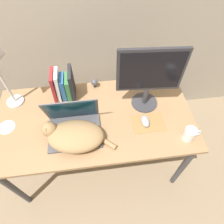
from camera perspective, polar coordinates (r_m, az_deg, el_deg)
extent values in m
plane|color=#847056|center=(2.03, -2.46, -22.77)|extent=(12.00, 12.00, 0.00)
cube|color=#93704C|center=(1.50, -4.92, -1.96)|extent=(1.46, 0.74, 0.03)
cylinder|color=#38383D|center=(1.83, -26.12, -19.16)|extent=(0.04, 0.04, 0.73)
cylinder|color=#38383D|center=(1.82, 19.52, -14.61)|extent=(0.04, 0.04, 0.73)
cylinder|color=#38383D|center=(2.11, -23.65, -2.46)|extent=(0.04, 0.04, 0.73)
cylinder|color=#38383D|center=(2.09, 13.94, 1.42)|extent=(0.04, 0.04, 0.73)
cube|color=#4C4C51|center=(1.42, -10.53, -5.78)|extent=(0.36, 0.28, 0.02)
cube|color=#28282D|center=(1.41, -10.58, -6.05)|extent=(0.29, 0.14, 0.00)
cube|color=#4C4C51|center=(1.36, -11.48, 0.66)|extent=(0.36, 0.09, 0.26)
cube|color=#0A334C|center=(1.36, -11.47, 0.48)|extent=(0.32, 0.08, 0.23)
ellipsoid|color=#99754C|center=(1.35, -10.34, -6.77)|extent=(0.40, 0.30, 0.12)
sphere|color=#99754C|center=(1.38, -17.39, -4.68)|extent=(0.10, 0.10, 0.10)
cone|color=#99754C|center=(1.37, -17.91, -2.80)|extent=(0.04, 0.04, 0.03)
cone|color=#99754C|center=(1.34, -18.35, -4.83)|extent=(0.04, 0.04, 0.03)
cylinder|color=#99754C|center=(1.35, -1.39, -8.69)|extent=(0.13, 0.12, 0.03)
cylinder|color=#333338|center=(1.58, 9.19, 2.76)|extent=(0.20, 0.20, 0.01)
cylinder|color=#333338|center=(1.52, 9.58, 4.69)|extent=(0.04, 0.04, 0.15)
cube|color=#28282D|center=(1.35, 11.01, 11.56)|extent=(0.45, 0.06, 0.34)
cube|color=black|center=(1.34, 11.18, 11.21)|extent=(0.41, 0.03, 0.30)
cube|color=olive|center=(1.48, 10.34, -3.06)|extent=(0.23, 0.16, 0.00)
ellipsoid|color=#99999E|center=(1.46, 9.49, -2.55)|extent=(0.06, 0.10, 0.04)
cube|color=maroon|center=(1.58, -16.19, 7.30)|extent=(0.03, 0.15, 0.24)
cube|color=white|center=(1.57, -15.16, 7.46)|extent=(0.04, 0.14, 0.25)
cube|color=#285B93|center=(1.59, -13.74, 6.98)|extent=(0.04, 0.13, 0.20)
cube|color=#387A42|center=(1.58, -12.35, 7.05)|extent=(0.04, 0.14, 0.19)
cube|color=#232328|center=(1.56, -11.37, 7.99)|extent=(0.03, 0.17, 0.25)
cylinder|color=silver|center=(1.74, -25.86, 2.77)|extent=(0.13, 0.13, 0.01)
cylinder|color=silver|center=(1.59, -28.64, 7.70)|extent=(0.02, 0.02, 0.42)
cylinder|color=#232328|center=(1.68, -4.97, 7.51)|extent=(0.02, 0.02, 0.02)
sphere|color=#4C4C51|center=(1.65, -5.06, 8.47)|extent=(0.05, 0.05, 0.05)
cylinder|color=white|center=(1.44, 21.24, -5.87)|extent=(0.08, 0.08, 0.10)
torus|color=white|center=(1.47, 22.98, -5.58)|extent=(0.06, 0.01, 0.06)
cylinder|color=silver|center=(1.62, -27.88, -3.86)|extent=(0.12, 0.12, 0.00)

